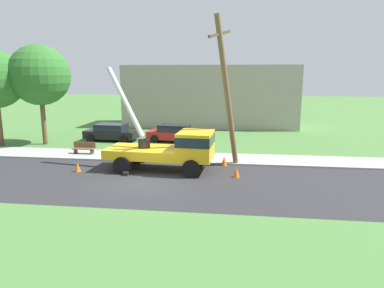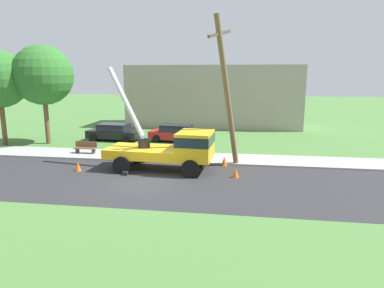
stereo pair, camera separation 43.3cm
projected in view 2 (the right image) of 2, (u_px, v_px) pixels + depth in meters
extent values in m
plane|color=#477538|center=(184.00, 139.00, 29.93)|extent=(120.00, 120.00, 0.00)
cube|color=#2B2B2D|center=(145.00, 181.00, 18.31)|extent=(80.00, 7.70, 0.01)
cube|color=#9E9E99|center=(167.00, 157.00, 23.40)|extent=(80.00, 2.82, 0.10)
cube|color=gold|center=(144.00, 152.00, 20.44)|extent=(4.43, 2.64, 0.55)
cube|color=gold|center=(195.00, 146.00, 19.71)|extent=(2.03, 2.50, 1.60)
cube|color=#19232D|center=(195.00, 139.00, 19.64)|extent=(2.06, 2.53, 0.56)
cylinder|color=black|center=(144.00, 143.00, 20.33)|extent=(0.70, 0.70, 0.50)
cylinder|color=silver|center=(126.00, 103.00, 20.75)|extent=(2.82, 1.80, 4.26)
cube|color=black|center=(126.00, 173.00, 19.36)|extent=(0.32, 0.32, 0.20)
cube|color=black|center=(143.00, 161.00, 22.14)|extent=(0.32, 0.32, 0.20)
cylinder|color=black|center=(190.00, 169.00, 18.78)|extent=(1.00, 0.30, 1.00)
cylinder|color=black|center=(198.00, 158.00, 21.08)|extent=(1.00, 0.30, 1.00)
cylinder|color=black|center=(122.00, 165.00, 19.58)|extent=(1.00, 0.30, 1.00)
cylinder|color=black|center=(137.00, 155.00, 21.88)|extent=(1.00, 0.30, 1.00)
cylinder|color=brown|center=(227.00, 95.00, 20.06)|extent=(1.67, 2.13, 8.83)
cube|color=brown|center=(219.00, 34.00, 18.83)|extent=(1.18, 1.54, 0.57)
cone|color=orange|center=(236.00, 173.00, 18.87)|extent=(0.36, 0.36, 0.56)
cone|color=orange|center=(78.00, 166.00, 20.13)|extent=(0.36, 0.36, 0.56)
cone|color=orange|center=(224.00, 161.00, 21.26)|extent=(0.36, 0.36, 0.56)
cube|color=black|center=(114.00, 134.00, 29.26)|extent=(4.52, 2.11, 0.65)
cube|color=black|center=(114.00, 127.00, 29.14)|extent=(2.58, 1.83, 0.55)
cylinder|color=black|center=(126.00, 139.00, 28.14)|extent=(0.64, 0.22, 0.64)
cylinder|color=black|center=(134.00, 135.00, 29.86)|extent=(0.64, 0.22, 0.64)
cylinder|color=black|center=(93.00, 138.00, 28.76)|extent=(0.64, 0.22, 0.64)
cylinder|color=black|center=(103.00, 134.00, 30.48)|extent=(0.64, 0.22, 0.64)
cube|color=#B21E1E|center=(176.00, 135.00, 28.78)|extent=(4.56, 2.23, 0.65)
cube|color=black|center=(176.00, 128.00, 28.66)|extent=(2.62, 1.89, 0.55)
cylinder|color=black|center=(191.00, 140.00, 27.62)|extent=(0.64, 0.22, 0.64)
cylinder|color=black|center=(196.00, 137.00, 29.33)|extent=(0.64, 0.22, 0.64)
cylinder|color=black|center=(156.00, 139.00, 28.32)|extent=(0.64, 0.22, 0.64)
cylinder|color=black|center=(163.00, 135.00, 30.03)|extent=(0.64, 0.22, 0.64)
cube|color=brown|center=(85.00, 148.00, 24.17)|extent=(1.60, 0.44, 0.06)
cube|color=brown|center=(86.00, 144.00, 24.31)|extent=(1.60, 0.06, 0.40)
cube|color=#333338|center=(77.00, 151.00, 24.30)|extent=(0.10, 0.40, 0.45)
cube|color=#333338|center=(94.00, 152.00, 24.12)|extent=(0.10, 0.40, 0.45)
cylinder|color=brown|center=(46.00, 112.00, 27.53)|extent=(0.36, 0.36, 5.09)
sphere|color=#2D6B28|center=(43.00, 75.00, 26.95)|extent=(4.65, 4.65, 4.65)
cylinder|color=brown|center=(3.00, 115.00, 26.99)|extent=(0.36, 0.36, 4.82)
cube|color=#A5998C|center=(214.00, 96.00, 37.13)|extent=(18.00, 6.00, 6.40)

